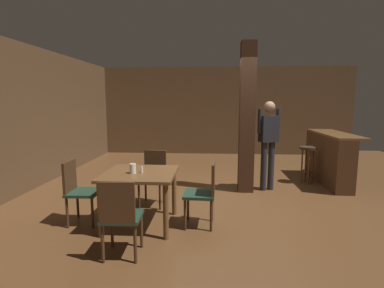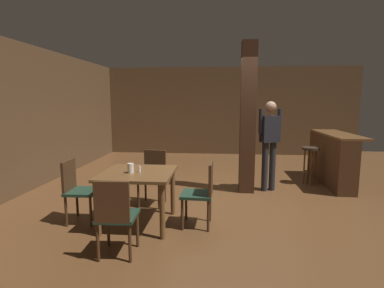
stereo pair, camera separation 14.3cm
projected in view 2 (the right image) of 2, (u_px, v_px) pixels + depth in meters
ground_plane at (236, 197)px, 5.43m from camera, size 10.80×10.80×0.00m
wall_back at (230, 111)px, 9.67m from camera, size 8.00×0.10×2.80m
wall_left at (22, 118)px, 5.60m from camera, size 0.10×9.00×2.80m
pillar at (248, 119)px, 5.58m from camera, size 0.28×0.28×2.80m
dining_table at (138, 180)px, 4.14m from camera, size 0.98×0.98×0.76m
chair_north at (153, 174)px, 5.02m from camera, size 0.46×0.46×0.89m
chair_west at (77, 188)px, 4.25m from camera, size 0.43×0.43×0.89m
chair_south at (116, 214)px, 3.27m from camera, size 0.44×0.44×0.89m
chair_east at (202, 191)px, 4.10m from camera, size 0.44×0.44×0.89m
napkin_cup at (131, 168)px, 4.05m from camera, size 0.08×0.08×0.13m
salt_shaker at (140, 169)px, 4.10m from camera, size 0.03×0.03×0.09m
standing_person at (270, 139)px, 5.69m from camera, size 0.47×0.30×1.72m
bar_counter at (331, 158)px, 6.24m from camera, size 0.56×1.83×1.06m
bar_stool_near at (310, 157)px, 6.17m from camera, size 0.34×0.34×0.78m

